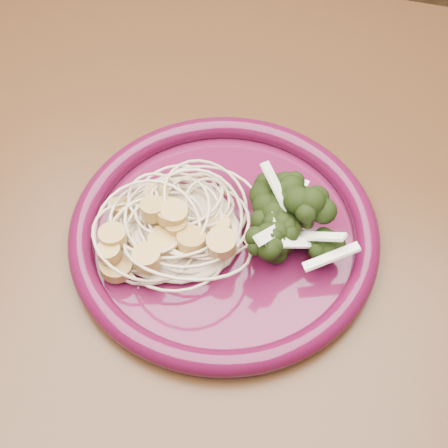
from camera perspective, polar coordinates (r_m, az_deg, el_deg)
dining_table at (r=0.62m, az=7.30°, el=-8.65°), size 1.20×0.80×0.75m
dinner_plate at (r=0.53m, az=0.00°, el=-0.65°), size 0.33×0.33×0.02m
spaghetti_pile at (r=0.53m, az=-4.74°, el=-0.10°), size 0.15×0.14×0.03m
scallop_cluster at (r=0.50m, az=-5.00°, el=2.21°), size 0.16×0.16×0.04m
broccoli_pile at (r=0.52m, az=5.85°, el=0.64°), size 0.11×0.15×0.05m
onion_garnish at (r=0.50m, az=6.13°, el=2.63°), size 0.08×0.10×0.05m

